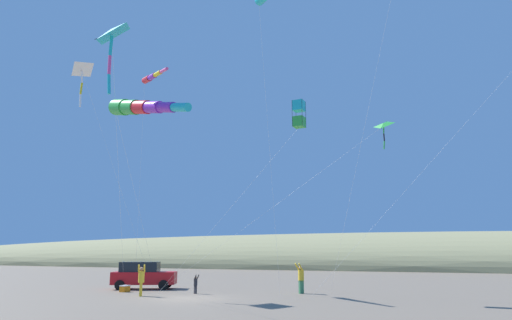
# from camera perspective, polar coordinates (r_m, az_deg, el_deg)

# --- Properties ---
(ground_plane) EXTENTS (600.00, 600.00, 0.00)m
(ground_plane) POSITION_cam_1_polar(r_m,az_deg,el_deg) (26.85, -8.65, -16.57)
(ground_plane) COLOR #756654
(dune_ridge_grassy) EXTENTS (28.00, 240.00, 11.41)m
(dune_ridge_grassy) POSITION_cam_1_polar(r_m,az_deg,el_deg) (79.19, 12.87, -12.91)
(dune_ridge_grassy) COLOR #938E60
(dune_ridge_grassy) RESTS_ON ground_plane
(parked_car) EXTENTS (3.49, 4.68, 1.85)m
(parked_car) POSITION_cam_1_polar(r_m,az_deg,el_deg) (34.02, -13.78, -13.65)
(parked_car) COLOR red
(parked_car) RESTS_ON ground_plane
(cooler_box) EXTENTS (0.62, 0.42, 0.42)m
(cooler_box) POSITION_cam_1_polar(r_m,az_deg,el_deg) (31.94, -15.93, -15.05)
(cooler_box) COLOR orange
(cooler_box) RESTS_ON ground_plane
(person_adult_flyer) EXTENTS (0.66, 0.60, 1.85)m
(person_adult_flyer) POSITION_cam_1_polar(r_m,az_deg,el_deg) (29.62, 5.58, -14.20)
(person_adult_flyer) COLOR #3D7F51
(person_adult_flyer) RESTS_ON ground_plane
(person_child_green_jacket) EXTENTS (0.37, 0.41, 1.16)m
(person_child_green_jacket) POSITION_cam_1_polar(r_m,az_deg,el_deg) (29.63, -7.49, -14.88)
(person_child_green_jacket) COLOR #232328
(person_child_green_jacket) RESTS_ON ground_plane
(person_child_grey_jacket) EXTENTS (0.65, 0.61, 1.81)m
(person_child_grey_jacket) POSITION_cam_1_polar(r_m,az_deg,el_deg) (28.57, -14.01, -14.07)
(person_child_grey_jacket) COLOR gold
(person_child_grey_jacket) RESTS_ON ground_plane
(kite_delta_magenta_far_left) EXTENTS (0.99, 15.74, 10.00)m
(kite_delta_magenta_far_left) POSITION_cam_1_polar(r_m,az_deg,el_deg) (27.57, 15.29, 4.04)
(kite_delta_magenta_far_left) COLOR green
(kite_delta_magenta_far_left) RESTS_ON ground_plane
(kite_windsock_rainbow_low_near) EXTENTS (6.14, 6.31, 15.77)m
(kite_windsock_rainbow_low_near) POSITION_cam_1_polar(r_m,az_deg,el_deg) (35.24, -12.77, 9.99)
(kite_windsock_rainbow_low_near) COLOR red
(kite_windsock_rainbow_low_near) RESTS_ON ground_plane
(kite_windsock_orange_high_right) EXTENTS (15.34, 11.57, 9.91)m
(kite_windsock_orange_high_right) POSITION_cam_1_polar(r_m,az_deg,el_deg) (21.82, -14.36, 6.34)
(kite_windsock_orange_high_right) COLOR green
(kite_windsock_orange_high_right) RESTS_ON ground_plane
(kite_box_red_high_left) EXTENTS (0.96, 9.45, 11.45)m
(kite_box_red_high_left) POSITION_cam_1_polar(r_m,az_deg,el_deg) (27.82, 5.33, 5.67)
(kite_box_red_high_left) COLOR #1EB7C6
(kite_box_red_high_left) RESTS_ON ground_plane
(kite_delta_green_low_center) EXTENTS (13.34, 9.31, 12.62)m
(kite_delta_green_low_center) POSITION_cam_1_polar(r_m,az_deg,el_deg) (22.25, -17.54, 14.59)
(kite_delta_green_low_center) COLOR #1EB7C6
(kite_delta_green_low_center) RESTS_ON ground_plane
(kite_delta_long_streamer_left) EXTENTS (9.01, 1.78, 15.05)m
(kite_delta_long_streamer_left) POSITION_cam_1_polar(r_m,az_deg,el_deg) (33.64, -20.82, 10.36)
(kite_delta_long_streamer_left) COLOR white
(kite_delta_long_streamer_left) RESTS_ON ground_plane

